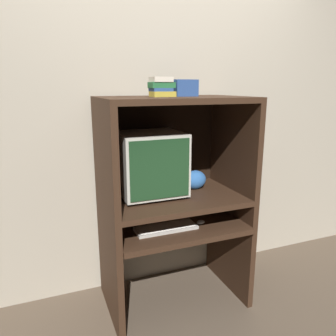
{
  "coord_description": "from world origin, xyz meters",
  "views": [
    {
      "loc": [
        -0.83,
        -1.66,
        1.53
      ],
      "look_at": [
        -0.04,
        0.31,
        1.0
      ],
      "focal_mm": 35.0,
      "sensor_mm": 36.0,
      "label": 1
    }
  ],
  "objects": [
    {
      "name": "wall_back",
      "position": [
        0.0,
        0.68,
        1.3
      ],
      "size": [
        6.0,
        0.06,
        2.6
      ],
      "color": "#B2A893",
      "rests_on": "ground_plane"
    },
    {
      "name": "mouse",
      "position": [
        0.15,
        0.18,
        0.63
      ],
      "size": [
        0.06,
        0.04,
        0.03
      ],
      "color": "#B7B7B7",
      "rests_on": "desk_base"
    },
    {
      "name": "ground_plane",
      "position": [
        0.0,
        0.0,
        0.0
      ],
      "size": [
        12.0,
        12.0,
        0.0
      ],
      "primitive_type": "plane",
      "color": "brown"
    },
    {
      "name": "hutch_upper",
      "position": [
        0.0,
        0.34,
        1.24
      ],
      "size": [
        0.96,
        0.62,
        0.66
      ],
      "color": "#382316",
      "rests_on": "desk_monitor_shelf"
    },
    {
      "name": "crt_monitor",
      "position": [
        -0.15,
        0.38,
        1.02
      ],
      "size": [
        0.43,
        0.4,
        0.43
      ],
      "color": "beige",
      "rests_on": "desk_monitor_shelf"
    },
    {
      "name": "storage_box",
      "position": [
        0.09,
        0.36,
        1.52
      ],
      "size": [
        0.15,
        0.13,
        0.11
      ],
      "color": "navy",
      "rests_on": "hutch_upper"
    },
    {
      "name": "desk_monitor_shelf",
      "position": [
        0.0,
        0.31,
        0.76
      ],
      "size": [
        0.96,
        0.62,
        0.18
      ],
      "color": "#382316",
      "rests_on": "desk_base"
    },
    {
      "name": "snack_bag",
      "position": [
        0.2,
        0.39,
        0.87
      ],
      "size": [
        0.17,
        0.13,
        0.14
      ],
      "color": "#336BB7",
      "rests_on": "desk_monitor_shelf"
    },
    {
      "name": "desk_base",
      "position": [
        0.0,
        0.27,
        0.39
      ],
      "size": [
        0.96,
        0.64,
        0.62
      ],
      "color": "#382316",
      "rests_on": "ground_plane"
    },
    {
      "name": "book_stack",
      "position": [
        -0.08,
        0.33,
        1.53
      ],
      "size": [
        0.15,
        0.12,
        0.12
      ],
      "color": "gold",
      "rests_on": "hutch_upper"
    },
    {
      "name": "keyboard",
      "position": [
        -0.11,
        0.19,
        0.63
      ],
      "size": [
        0.41,
        0.15,
        0.03
      ],
      "color": "beige",
      "rests_on": "desk_base"
    }
  ]
}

